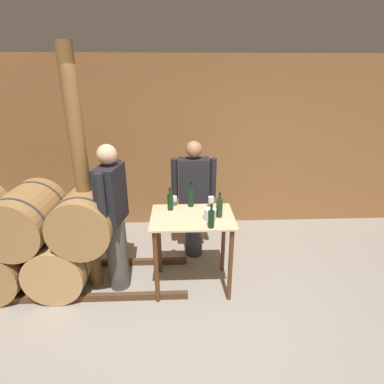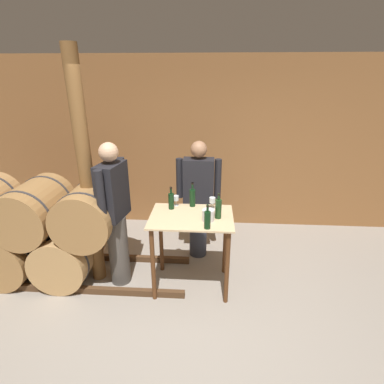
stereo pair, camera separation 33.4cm
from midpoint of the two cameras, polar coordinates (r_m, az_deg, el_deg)
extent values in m
plane|color=gray|center=(3.23, -1.26, -26.70)|extent=(14.00, 14.00, 0.00)
cube|color=brown|center=(4.84, -2.06, 8.85)|extent=(8.40, 0.05, 2.70)
cube|color=#4C331E|center=(4.76, -31.11, -11.82)|extent=(4.33, 0.06, 0.08)
cylinder|color=#9E7242|center=(4.37, -33.87, -10.88)|extent=(0.67, 0.85, 0.67)
cylinder|color=#38383D|center=(4.55, -32.30, -9.25)|extent=(0.68, 0.03, 0.68)
cylinder|color=tan|center=(4.05, -25.28, -11.59)|extent=(0.67, 0.85, 0.67)
cylinder|color=#38383D|center=(3.86, -26.68, -13.59)|extent=(0.68, 0.03, 0.68)
cylinder|color=#38383D|center=(4.25, -24.03, -9.77)|extent=(0.68, 0.03, 0.68)
cylinder|color=#9E7242|center=(3.95, -31.24, -4.22)|extent=(0.67, 0.85, 0.67)
cylinder|color=#38383D|center=(3.75, -32.98, -5.87)|extent=(0.68, 0.03, 0.68)
cylinder|color=#38383D|center=(4.16, -29.67, -2.73)|extent=(0.68, 0.03, 0.68)
cylinder|color=#9E7242|center=(3.67, -21.65, -4.39)|extent=(0.67, 0.85, 0.67)
cylinder|color=#38383D|center=(3.45, -22.94, -6.21)|extent=(0.68, 0.03, 0.68)
cylinder|color=#38383D|center=(3.88, -20.50, -2.77)|extent=(0.68, 0.03, 0.68)
cube|color=#D1B284|center=(3.36, -2.79, -4.82)|extent=(0.93, 0.67, 0.02)
cylinder|color=#593319|center=(3.39, -9.75, -14.05)|extent=(0.05, 0.05, 0.91)
cylinder|color=#593319|center=(3.38, 4.45, -13.86)|extent=(0.05, 0.05, 0.91)
cylinder|color=#593319|center=(3.85, -8.79, -9.29)|extent=(0.05, 0.05, 0.91)
cylinder|color=#593319|center=(3.84, 3.50, -9.12)|extent=(0.05, 0.05, 0.91)
cylinder|color=brown|center=(3.48, -22.75, 2.12)|extent=(0.16, 0.16, 2.70)
cylinder|color=black|center=(3.49, -6.91, -2.00)|extent=(0.07, 0.07, 0.19)
cylinder|color=black|center=(3.44, -7.01, 0.09)|extent=(0.02, 0.02, 0.08)
cylinder|color=black|center=(3.43, -7.03, 0.57)|extent=(0.03, 0.03, 0.02)
cylinder|color=black|center=(3.56, -2.90, -1.20)|extent=(0.07, 0.07, 0.21)
cylinder|color=black|center=(3.50, -2.95, 1.06)|extent=(0.02, 0.02, 0.09)
cylinder|color=black|center=(3.49, -2.96, 1.60)|extent=(0.03, 0.03, 0.02)
cylinder|color=black|center=(3.07, 0.56, -5.29)|extent=(0.07, 0.07, 0.19)
cylinder|color=black|center=(3.01, 0.57, -3.07)|extent=(0.02, 0.02, 0.08)
cylinder|color=black|center=(3.00, 0.58, -2.58)|extent=(0.03, 0.03, 0.02)
cylinder|color=#193819|center=(3.29, 2.35, -3.08)|extent=(0.07, 0.07, 0.22)
cylinder|color=#193819|center=(3.23, 2.39, -0.75)|extent=(0.02, 0.02, 0.07)
cylinder|color=black|center=(3.22, 2.39, -0.31)|extent=(0.03, 0.03, 0.02)
cylinder|color=silver|center=(3.61, -6.03, -2.73)|extent=(0.06, 0.06, 0.00)
cylinder|color=silver|center=(3.60, -6.05, -2.23)|extent=(0.01, 0.01, 0.06)
cylinder|color=silver|center=(3.57, -6.09, -1.33)|extent=(0.07, 0.07, 0.06)
cylinder|color=silver|center=(3.55, 0.94, -3.01)|extent=(0.06, 0.06, 0.00)
cylinder|color=silver|center=(3.54, 0.94, -2.46)|extent=(0.01, 0.01, 0.07)
cylinder|color=silver|center=(3.51, 0.95, -1.45)|extent=(0.07, 0.07, 0.06)
cylinder|color=silver|center=(3.24, 0.53, -4.34)|extent=(0.13, 0.13, 0.13)
cylinder|color=#4C4742|center=(3.72, -16.60, -11.37)|extent=(0.24, 0.24, 0.88)
cube|color=black|center=(3.39, -17.94, -0.47)|extent=(0.29, 0.43, 0.63)
sphere|color=tan|center=(3.26, -18.82, 6.77)|extent=(0.21, 0.21, 0.21)
cylinder|color=black|center=(3.17, -19.85, -1.60)|extent=(0.09, 0.09, 0.57)
cylinder|color=black|center=(3.59, -16.36, 1.47)|extent=(0.09, 0.09, 0.57)
cylinder|color=#333847|center=(4.20, -1.97, -6.95)|extent=(0.24, 0.24, 0.82)
cube|color=black|center=(3.92, -2.10, 2.14)|extent=(0.40, 0.22, 0.59)
sphere|color=#9E7051|center=(3.80, -2.19, 8.14)|extent=(0.21, 0.21, 0.21)
cylinder|color=black|center=(3.91, 1.56, 2.60)|extent=(0.09, 0.09, 0.53)
cylinder|color=black|center=(3.91, -5.78, 2.49)|extent=(0.09, 0.09, 0.53)
camera|label=1|loc=(0.17, -92.86, -1.12)|focal=28.00mm
camera|label=2|loc=(0.17, 87.14, 1.12)|focal=28.00mm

